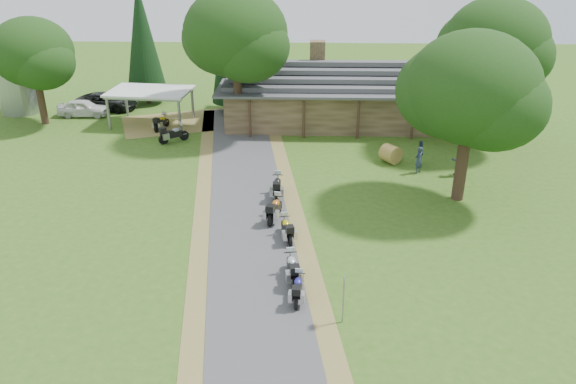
{
  "coord_description": "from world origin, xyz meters",
  "views": [
    {
      "loc": [
        2.13,
        -20.35,
        13.91
      ],
      "look_at": [
        1.26,
        6.33,
        1.6
      ],
      "focal_mm": 35.0,
      "sensor_mm": 36.0,
      "label": 1
    }
  ],
  "objects_px": {
    "car_white_sedan": "(83,106)",
    "motorcycle_row_c": "(287,228)",
    "motorcycle_row_b": "(292,267)",
    "carport": "(152,107)",
    "motorcycle_carport_a": "(161,122)",
    "motorcycle_carport_b": "(173,133)",
    "car_dark_suv": "(106,97)",
    "motorcycle_row_a": "(298,287)",
    "motorcycle_row_d": "(275,208)",
    "lodge": "(354,91)",
    "motorcycle_row_e": "(277,186)",
    "silo": "(15,72)",
    "hay_bale": "(391,154)"
  },
  "relations": [
    {
      "from": "motorcycle_row_d",
      "to": "motorcycle_carport_b",
      "type": "distance_m",
      "value": 14.46
    },
    {
      "from": "motorcycle_row_c",
      "to": "motorcycle_carport_a",
      "type": "height_order",
      "value": "motorcycle_carport_a"
    },
    {
      "from": "lodge",
      "to": "motorcycle_row_e",
      "type": "distance_m",
      "value": 15.9
    },
    {
      "from": "lodge",
      "to": "car_white_sedan",
      "type": "xyz_separation_m",
      "value": [
        -22.43,
        0.47,
        -1.57
      ]
    },
    {
      "from": "car_dark_suv",
      "to": "hay_bale",
      "type": "height_order",
      "value": "car_dark_suv"
    },
    {
      "from": "lodge",
      "to": "motorcycle_carport_a",
      "type": "distance_m",
      "value": 15.45
    },
    {
      "from": "motorcycle_row_d",
      "to": "motorcycle_carport_b",
      "type": "bearing_deg",
      "value": 47.5
    },
    {
      "from": "motorcycle_carport_a",
      "to": "motorcycle_carport_b",
      "type": "height_order",
      "value": "motorcycle_carport_b"
    },
    {
      "from": "car_dark_suv",
      "to": "motorcycle_row_d",
      "type": "xyz_separation_m",
      "value": [
        15.7,
        -20.16,
        -0.41
      ]
    },
    {
      "from": "carport",
      "to": "car_dark_suv",
      "type": "distance_m",
      "value": 6.27
    },
    {
      "from": "silo",
      "to": "carport",
      "type": "height_order",
      "value": "silo"
    },
    {
      "from": "carport",
      "to": "motorcycle_row_c",
      "type": "bearing_deg",
      "value": -52.87
    },
    {
      "from": "silo",
      "to": "carport",
      "type": "xyz_separation_m",
      "value": [
        12.0,
        -2.91,
        -2.1
      ]
    },
    {
      "from": "motorcycle_row_e",
      "to": "motorcycle_row_c",
      "type": "bearing_deg",
      "value": -171.88
    },
    {
      "from": "car_white_sedan",
      "to": "motorcycle_row_b",
      "type": "xyz_separation_m",
      "value": [
        18.06,
        -23.89,
        -0.23
      ]
    },
    {
      "from": "motorcycle_row_c",
      "to": "silo",
      "type": "bearing_deg",
      "value": 33.21
    },
    {
      "from": "silo",
      "to": "motorcycle_carport_a",
      "type": "relative_size",
      "value": 3.7
    },
    {
      "from": "car_dark_suv",
      "to": "motorcycle_row_d",
      "type": "bearing_deg",
      "value": -134.97
    },
    {
      "from": "motorcycle_row_d",
      "to": "motorcycle_carport_a",
      "type": "distance_m",
      "value": 17.72
    },
    {
      "from": "silo",
      "to": "motorcycle_row_e",
      "type": "bearing_deg",
      "value": -35.81
    },
    {
      "from": "motorcycle_row_b",
      "to": "motorcycle_row_e",
      "type": "xyz_separation_m",
      "value": [
        -1.08,
        8.59,
        0.04
      ]
    },
    {
      "from": "motorcycle_row_c",
      "to": "carport",
      "type": "bearing_deg",
      "value": 17.33
    },
    {
      "from": "silo",
      "to": "motorcycle_carport_a",
      "type": "distance_m",
      "value": 14.09
    },
    {
      "from": "car_white_sedan",
      "to": "motorcycle_row_c",
      "type": "distance_m",
      "value": 26.91
    },
    {
      "from": "lodge",
      "to": "carport",
      "type": "distance_m",
      "value": 16.25
    },
    {
      "from": "motorcycle_row_a",
      "to": "motorcycle_row_c",
      "type": "distance_m",
      "value": 5.12
    },
    {
      "from": "carport",
      "to": "motorcycle_carport_b",
      "type": "height_order",
      "value": "carport"
    },
    {
      "from": "lodge",
      "to": "motorcycle_row_e",
      "type": "xyz_separation_m",
      "value": [
        -5.45,
        -14.83,
        -1.76
      ]
    },
    {
      "from": "lodge",
      "to": "motorcycle_row_d",
      "type": "xyz_separation_m",
      "value": [
        -5.44,
        -17.71,
        -1.77
      ]
    },
    {
      "from": "motorcycle_row_a",
      "to": "motorcycle_row_d",
      "type": "distance_m",
      "value": 7.3
    },
    {
      "from": "lodge",
      "to": "carport",
      "type": "height_order",
      "value": "lodge"
    },
    {
      "from": "car_white_sedan",
      "to": "motorcycle_row_a",
      "type": "distance_m",
      "value": 31.29
    },
    {
      "from": "carport",
      "to": "motorcycle_row_d",
      "type": "height_order",
      "value": "carport"
    },
    {
      "from": "car_dark_suv",
      "to": "motorcycle_carport_b",
      "type": "bearing_deg",
      "value": -129.73
    },
    {
      "from": "car_dark_suv",
      "to": "motorcycle_row_c",
      "type": "distance_m",
      "value": 27.64
    },
    {
      "from": "motorcycle_row_b",
      "to": "motorcycle_carport_a",
      "type": "relative_size",
      "value": 1.02
    },
    {
      "from": "motorcycle_row_c",
      "to": "motorcycle_carport_b",
      "type": "xyz_separation_m",
      "value": [
        -8.76,
        14.1,
        0.08
      ]
    },
    {
      "from": "motorcycle_row_b",
      "to": "motorcycle_row_e",
      "type": "height_order",
      "value": "motorcycle_row_e"
    },
    {
      "from": "car_dark_suv",
      "to": "motorcycle_row_b",
      "type": "xyz_separation_m",
      "value": [
        16.77,
        -25.86,
        -0.44
      ]
    },
    {
      "from": "lodge",
      "to": "silo",
      "type": "height_order",
      "value": "silo"
    },
    {
      "from": "car_white_sedan",
      "to": "motorcycle_row_c",
      "type": "height_order",
      "value": "car_white_sedan"
    },
    {
      "from": "motorcycle_row_a",
      "to": "motorcycle_carport_b",
      "type": "bearing_deg",
      "value": 30.41
    },
    {
      "from": "lodge",
      "to": "motorcycle_row_c",
      "type": "height_order",
      "value": "lodge"
    },
    {
      "from": "motorcycle_row_b",
      "to": "motorcycle_row_c",
      "type": "bearing_deg",
      "value": -4.31
    },
    {
      "from": "motorcycle_row_b",
      "to": "motorcycle_carport_b",
      "type": "distance_m",
      "value": 19.93
    },
    {
      "from": "motorcycle_row_b",
      "to": "motorcycle_row_c",
      "type": "xyz_separation_m",
      "value": [
        -0.37,
        3.62,
        -0.04
      ]
    },
    {
      "from": "motorcycle_carport_b",
      "to": "motorcycle_row_b",
      "type": "bearing_deg",
      "value": -97.99
    },
    {
      "from": "car_white_sedan",
      "to": "motorcycle_row_b",
      "type": "distance_m",
      "value": 29.95
    },
    {
      "from": "motorcycle_row_c",
      "to": "motorcycle_carport_a",
      "type": "bearing_deg",
      "value": 16.94
    },
    {
      "from": "car_dark_suv",
      "to": "motorcycle_row_b",
      "type": "height_order",
      "value": "car_dark_suv"
    }
  ]
}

